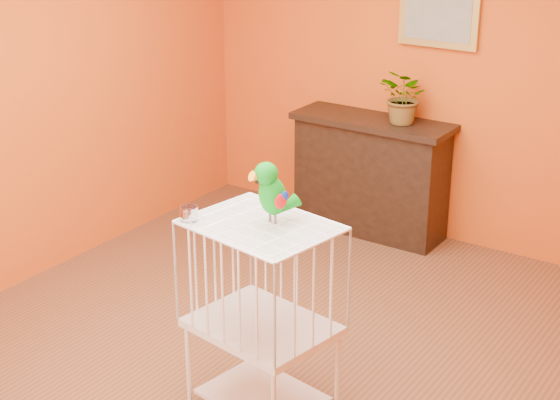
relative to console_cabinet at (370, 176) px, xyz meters
The scene contains 8 objects.
ground 2.12m from the console_cabinet, 78.69° to the right, with size 4.50×4.50×0.00m, color brown.
room_shell 2.35m from the console_cabinet, 78.69° to the right, with size 4.50×4.50×4.50m.
console_cabinet is the anchor object (origin of this frame).
potted_plant 0.68m from the console_cabinet, ahead, with size 0.37×0.42×0.32m, color #26722D.
framed_picture 1.36m from the console_cabinet, 24.90° to the left, with size 0.62×0.04×0.50m.
birdcage 2.57m from the console_cabinet, 74.26° to the right, with size 0.78×0.65×1.09m.
feed_cup 2.73m from the console_cabinet, 82.17° to the right, with size 0.09×0.09×0.06m, color silver.
parrot 2.65m from the console_cabinet, 73.24° to the right, with size 0.20×0.28×0.32m.
Camera 1 is at (2.56, -3.64, 2.75)m, focal length 55.00 mm.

